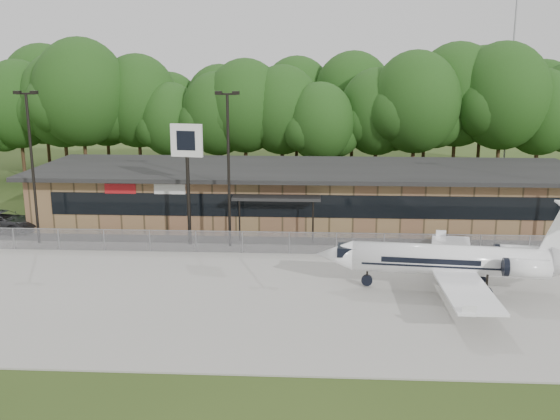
# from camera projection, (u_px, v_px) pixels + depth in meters

# --- Properties ---
(ground) EXTENTS (160.00, 160.00, 0.00)m
(ground) POSITION_uv_depth(u_px,v_px,m) (299.00, 365.00, 25.22)
(ground) COLOR #2A3F16
(ground) RESTS_ON ground
(apron) EXTENTS (64.00, 18.00, 0.08)m
(apron) POSITION_uv_depth(u_px,v_px,m) (303.00, 294.00, 32.99)
(apron) COLOR #9E9B93
(apron) RESTS_ON ground
(parking_lot) EXTENTS (50.00, 9.00, 0.06)m
(parking_lot) POSITION_uv_depth(u_px,v_px,m) (306.00, 236.00, 44.17)
(parking_lot) COLOR #383835
(parking_lot) RESTS_ON ground
(terminal) EXTENTS (41.00, 11.65, 4.30)m
(terminal) POSITION_uv_depth(u_px,v_px,m) (307.00, 193.00, 47.99)
(terminal) COLOR olive
(terminal) RESTS_ON ground
(fence) EXTENTS (46.00, 0.04, 1.52)m
(fence) POSITION_uv_depth(u_px,v_px,m) (305.00, 243.00, 39.62)
(fence) COLOR gray
(fence) RESTS_ON ground
(treeline) EXTENTS (72.00, 12.00, 15.00)m
(treeline) POSITION_uv_depth(u_px,v_px,m) (309.00, 108.00, 64.33)
(treeline) COLOR #1F3A12
(treeline) RESTS_ON ground
(radio_mast) EXTENTS (0.20, 0.20, 25.00)m
(radio_mast) POSITION_uv_depth(u_px,v_px,m) (512.00, 58.00, 67.87)
(radio_mast) COLOR gray
(radio_mast) RESTS_ON ground
(light_pole_left) EXTENTS (1.55, 0.30, 10.23)m
(light_pole_left) POSITION_uv_depth(u_px,v_px,m) (32.00, 157.00, 40.84)
(light_pole_left) COLOR black
(light_pole_left) RESTS_ON ground
(light_pole_mid) EXTENTS (1.55, 0.30, 10.23)m
(light_pole_mid) POSITION_uv_depth(u_px,v_px,m) (228.00, 158.00, 40.16)
(light_pole_mid) COLOR black
(light_pole_mid) RESTS_ON ground
(business_jet) EXTENTS (14.47, 12.92, 4.87)m
(business_jet) POSITION_uv_depth(u_px,v_px,m) (459.00, 261.00, 32.88)
(business_jet) COLOR white
(business_jet) RESTS_ON ground
(suv) EXTENTS (5.81, 3.26, 1.53)m
(suv) POSITION_uv_depth(u_px,v_px,m) (3.00, 221.00, 45.18)
(suv) COLOR #2B2B2E
(suv) RESTS_ON ground
(pole_sign) EXTENTS (2.14, 0.61, 8.13)m
(pole_sign) POSITION_uv_depth(u_px,v_px,m) (187.00, 153.00, 40.53)
(pole_sign) COLOR black
(pole_sign) RESTS_ON ground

